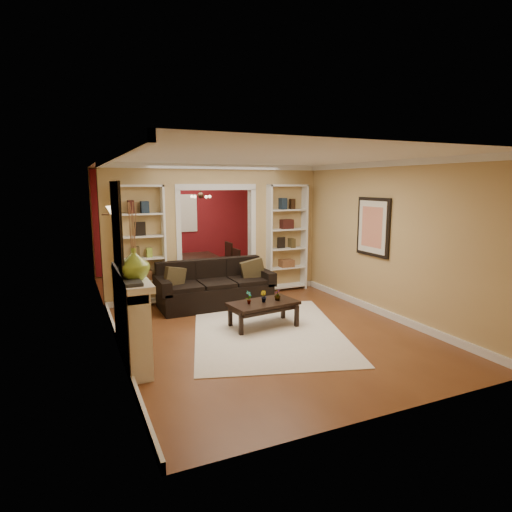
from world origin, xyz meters
name	(u,v)px	position (x,y,z in m)	size (l,w,h in m)	color
floor	(238,310)	(0.00, 0.00, 0.00)	(8.00, 8.00, 0.00)	brown
ceiling	(237,161)	(0.00, 0.00, 2.70)	(8.00, 8.00, 0.00)	white
wall_back	(182,221)	(0.00, 4.00, 1.35)	(8.00, 8.00, 0.00)	tan
wall_front	(391,286)	(0.00, -4.00, 1.35)	(8.00, 8.00, 0.00)	tan
wall_left	(106,245)	(-2.25, 0.00, 1.35)	(8.00, 8.00, 0.00)	tan
wall_right	(341,232)	(2.25, 0.00, 1.35)	(8.00, 8.00, 0.00)	tan
partition_wall	(216,231)	(0.00, 1.20, 1.35)	(4.50, 0.15, 2.70)	tan
red_back_panel	(182,222)	(0.00, 3.97, 1.32)	(4.44, 0.04, 2.64)	maroon
dining_window	(182,213)	(0.00, 3.93, 1.55)	(0.78, 0.03, 0.98)	#8CA5CC
area_rug	(267,330)	(0.01, -1.23, 0.01)	(2.28, 3.19, 0.01)	white
sofa	(215,284)	(-0.29, 0.45, 0.43)	(2.19, 0.95, 0.86)	black
pillow_left	(175,278)	(-1.07, 0.43, 0.62)	(0.39, 0.11, 0.39)	#4F4122
pillow_right	(253,270)	(0.49, 0.43, 0.64)	(0.44, 0.13, 0.44)	#4F4122
coffee_table	(263,314)	(0.04, -1.03, 0.21)	(1.10, 0.60, 0.42)	black
plant_left	(249,297)	(-0.22, -1.03, 0.52)	(0.11, 0.08, 0.21)	#336626
plant_center	(263,296)	(0.04, -1.03, 0.51)	(0.10, 0.08, 0.19)	#336626
plant_right	(277,295)	(0.29, -1.03, 0.51)	(0.10, 0.10, 0.18)	#336626
bookshelf_left	(141,246)	(-1.55, 1.03, 1.15)	(0.90, 0.30, 2.30)	white
bookshelf_right	(287,238)	(1.55, 1.03, 1.15)	(0.90, 0.30, 2.30)	white
fireplace	(133,317)	(-2.09, -1.50, 0.58)	(0.32, 1.70, 1.16)	white
vase	(134,264)	(-2.09, -1.87, 1.35)	(0.37, 0.37, 0.39)	#8DB139
mirror	(117,225)	(-2.23, -1.50, 1.80)	(0.03, 0.95, 1.10)	silver
wall_sconce	(108,213)	(-2.15, 0.55, 1.83)	(0.18, 0.18, 0.22)	#FFE0A5
framed_art	(373,227)	(2.21, -1.00, 1.55)	(0.04, 0.85, 1.05)	black
dining_table	(202,269)	(0.09, 2.56, 0.29)	(0.93, 1.67, 0.59)	black
dining_chair_nw	(183,268)	(-0.46, 2.26, 0.43)	(0.43, 0.43, 0.87)	black
dining_chair_ne	(228,265)	(0.64, 2.26, 0.40)	(0.40, 0.40, 0.81)	black
dining_chair_sw	(176,265)	(-0.46, 2.86, 0.40)	(0.39, 0.39, 0.80)	black
dining_chair_se	(220,259)	(0.64, 2.86, 0.45)	(0.44, 0.44, 0.90)	black
chandelier	(195,196)	(0.00, 2.70, 2.02)	(0.50, 0.50, 0.30)	#3B281B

